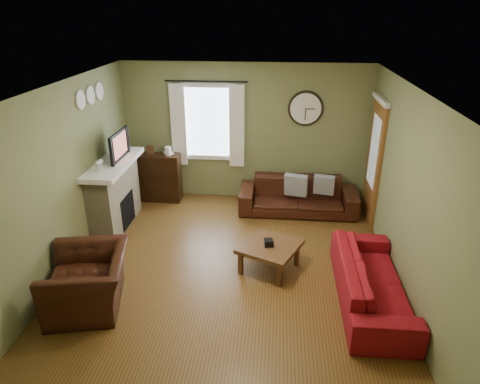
# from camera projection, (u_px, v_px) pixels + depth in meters

# --- Properties ---
(floor) EXTENTS (4.60, 5.20, 0.00)m
(floor) POSITION_uv_depth(u_px,v_px,m) (231.00, 269.00, 6.23)
(floor) COLOR brown
(floor) RESTS_ON ground
(ceiling) EXTENTS (4.60, 5.20, 0.00)m
(ceiling) POSITION_uv_depth(u_px,v_px,m) (229.00, 88.00, 5.18)
(ceiling) COLOR white
(ceiling) RESTS_ON ground
(wall_left) EXTENTS (0.00, 5.20, 2.60)m
(wall_left) POSITION_uv_depth(u_px,v_px,m) (64.00, 181.00, 5.90)
(wall_left) COLOR olive
(wall_left) RESTS_ON ground
(wall_right) EXTENTS (0.00, 5.20, 2.60)m
(wall_right) POSITION_uv_depth(u_px,v_px,m) (407.00, 193.00, 5.52)
(wall_right) COLOR olive
(wall_right) RESTS_ON ground
(wall_back) EXTENTS (4.60, 0.00, 2.60)m
(wall_back) POSITION_uv_depth(u_px,v_px,m) (245.00, 133.00, 8.08)
(wall_back) COLOR olive
(wall_back) RESTS_ON ground
(wall_front) EXTENTS (4.60, 0.00, 2.60)m
(wall_front) POSITION_uv_depth(u_px,v_px,m) (193.00, 316.00, 3.34)
(wall_front) COLOR olive
(wall_front) RESTS_ON ground
(fireplace) EXTENTS (0.40, 1.40, 1.10)m
(fireplace) POSITION_uv_depth(u_px,v_px,m) (115.00, 196.00, 7.23)
(fireplace) COLOR tan
(fireplace) RESTS_ON floor
(firebox) EXTENTS (0.04, 0.60, 0.55)m
(firebox) POSITION_uv_depth(u_px,v_px,m) (127.00, 210.00, 7.32)
(firebox) COLOR black
(firebox) RESTS_ON fireplace
(mantel) EXTENTS (0.58, 1.60, 0.08)m
(mantel) POSITION_uv_depth(u_px,v_px,m) (112.00, 164.00, 6.99)
(mantel) COLOR white
(mantel) RESTS_ON fireplace
(tv) EXTENTS (0.08, 0.60, 0.35)m
(tv) POSITION_uv_depth(u_px,v_px,m) (115.00, 148.00, 7.04)
(tv) COLOR black
(tv) RESTS_ON mantel
(tv_screen) EXTENTS (0.02, 0.62, 0.36)m
(tv_screen) POSITION_uv_depth(u_px,v_px,m) (120.00, 145.00, 7.01)
(tv_screen) COLOR #994C3F
(tv_screen) RESTS_ON mantel
(medallion_left) EXTENTS (0.28, 0.28, 0.03)m
(medallion_left) POSITION_uv_depth(u_px,v_px,m) (80.00, 100.00, 6.24)
(medallion_left) COLOR white
(medallion_left) RESTS_ON wall_left
(medallion_mid) EXTENTS (0.28, 0.28, 0.03)m
(medallion_mid) POSITION_uv_depth(u_px,v_px,m) (90.00, 95.00, 6.56)
(medallion_mid) COLOR white
(medallion_mid) RESTS_ON wall_left
(medallion_right) EXTENTS (0.28, 0.28, 0.03)m
(medallion_right) POSITION_uv_depth(u_px,v_px,m) (99.00, 91.00, 6.88)
(medallion_right) COLOR white
(medallion_right) RESTS_ON wall_left
(window_pane) EXTENTS (1.00, 0.02, 1.30)m
(window_pane) POSITION_uv_depth(u_px,v_px,m) (208.00, 122.00, 8.04)
(window_pane) COLOR silver
(window_pane) RESTS_ON wall_back
(curtain_rod) EXTENTS (0.03, 0.03, 1.50)m
(curtain_rod) POSITION_uv_depth(u_px,v_px,m) (206.00, 81.00, 7.64)
(curtain_rod) COLOR black
(curtain_rod) RESTS_ON wall_back
(curtain_left) EXTENTS (0.28, 0.04, 1.55)m
(curtain_left) POSITION_uv_depth(u_px,v_px,m) (178.00, 125.00, 8.01)
(curtain_left) COLOR white
(curtain_left) RESTS_ON wall_back
(curtain_right) EXTENTS (0.28, 0.04, 1.55)m
(curtain_right) POSITION_uv_depth(u_px,v_px,m) (237.00, 127.00, 7.92)
(curtain_right) COLOR white
(curtain_right) RESTS_ON wall_back
(wall_clock) EXTENTS (0.64, 0.06, 0.64)m
(wall_clock) POSITION_uv_depth(u_px,v_px,m) (306.00, 109.00, 7.74)
(wall_clock) COLOR white
(wall_clock) RESTS_ON wall_back
(door) EXTENTS (0.05, 0.90, 2.10)m
(door) POSITION_uv_depth(u_px,v_px,m) (374.00, 163.00, 7.31)
(door) COLOR brown
(door) RESTS_ON floor
(bookshelf) EXTENTS (0.78, 0.33, 0.93)m
(bookshelf) POSITION_uv_depth(u_px,v_px,m) (160.00, 177.00, 8.25)
(bookshelf) COLOR black
(bookshelf) RESTS_ON floor
(book) EXTENTS (0.25, 0.28, 0.02)m
(book) POSITION_uv_depth(u_px,v_px,m) (164.00, 153.00, 8.08)
(book) COLOR #4E311A
(book) RESTS_ON bookshelf
(sofa_brown) EXTENTS (2.12, 0.83, 0.62)m
(sofa_brown) POSITION_uv_depth(u_px,v_px,m) (298.00, 196.00, 7.84)
(sofa_brown) COLOR black
(sofa_brown) RESTS_ON floor
(pillow_left) EXTENTS (0.38, 0.18, 0.36)m
(pillow_left) POSITION_uv_depth(u_px,v_px,m) (324.00, 185.00, 7.70)
(pillow_left) COLOR gray
(pillow_left) RESTS_ON sofa_brown
(pillow_right) EXTENTS (0.42, 0.22, 0.40)m
(pillow_right) POSITION_uv_depth(u_px,v_px,m) (296.00, 185.00, 7.69)
(pillow_right) COLOR gray
(pillow_right) RESTS_ON sofa_brown
(sofa_red) EXTENTS (0.80, 2.06, 0.60)m
(sofa_red) POSITION_uv_depth(u_px,v_px,m) (372.00, 281.00, 5.45)
(sofa_red) COLOR maroon
(sofa_red) RESTS_ON floor
(armchair) EXTENTS (1.18, 1.28, 0.71)m
(armchair) POSITION_uv_depth(u_px,v_px,m) (88.00, 281.00, 5.35)
(armchair) COLOR black
(armchair) RESTS_ON floor
(coffee_table) EXTENTS (1.00, 1.00, 0.40)m
(coffee_table) POSITION_uv_depth(u_px,v_px,m) (269.00, 257.00, 6.15)
(coffee_table) COLOR #4E311A
(coffee_table) RESTS_ON floor
(tissue_box) EXTENTS (0.15, 0.15, 0.10)m
(tissue_box) POSITION_uv_depth(u_px,v_px,m) (268.00, 246.00, 6.05)
(tissue_box) COLOR black
(tissue_box) RESTS_ON coffee_table
(wine_glass_a) EXTENTS (0.07, 0.07, 0.21)m
(wine_glass_a) POSITION_uv_depth(u_px,v_px,m) (99.00, 168.00, 6.41)
(wine_glass_a) COLOR white
(wine_glass_a) RESTS_ON mantel
(wine_glass_b) EXTENTS (0.07, 0.07, 0.20)m
(wine_glass_b) POSITION_uv_depth(u_px,v_px,m) (101.00, 166.00, 6.50)
(wine_glass_b) COLOR white
(wine_glass_b) RESTS_ON mantel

